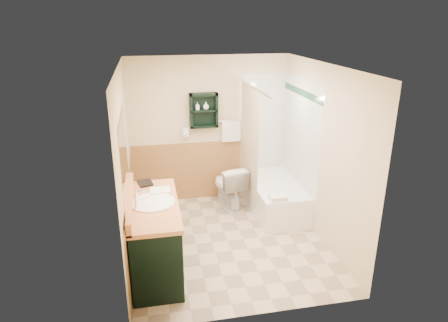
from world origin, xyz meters
The scene contains 25 objects.
floor centered at (0.00, 0.00, 0.00)m, with size 3.00×3.00×0.00m, color beige.
back_wall centered at (0.00, 1.52, 1.20)m, with size 2.60×0.04×2.40m, color beige.
left_wall centered at (-1.32, 0.00, 1.20)m, with size 0.04×3.00×2.40m, color beige.
right_wall centered at (1.32, 0.00, 1.20)m, with size 0.04×3.00×2.40m, color beige.
ceiling centered at (0.00, 0.00, 2.42)m, with size 2.60×3.00×0.04m, color white.
wainscot_left centered at (-1.29, 0.00, 0.50)m, with size 2.98×2.98×1.00m, color #AC8345, non-canonical shape.
wainscot_back centered at (0.00, 1.49, 0.50)m, with size 2.58×2.58×1.00m, color #AC8345, non-canonical shape.
mirror_frame centered at (-1.27, -0.55, 1.50)m, with size 1.30×1.30×1.00m, color brown, non-canonical shape.
mirror_glass centered at (-1.27, -0.55, 1.50)m, with size 1.20×1.20×0.90m, color white, non-canonical shape.
tile_right centered at (1.28, 0.75, 1.05)m, with size 1.50×1.50×2.10m, color white, non-canonical shape.
tile_back centered at (1.03, 1.48, 1.05)m, with size 0.95×0.95×2.10m, color white, non-canonical shape.
tile_accent centered at (1.27, 0.75, 1.90)m, with size 1.50×1.50×0.10m, color #124223, non-canonical shape.
wall_shelf centered at (-0.10, 1.41, 1.55)m, with size 0.45×0.15×0.55m, color black.
hair_dryer centered at (-0.40, 1.43, 1.20)m, with size 0.10×0.24×0.18m, color white, non-canonical shape.
towel_bar centered at (0.35, 1.45, 1.35)m, with size 0.40×0.06×0.40m, color white, non-canonical shape.
curtain_rod centered at (0.53, 0.75, 2.00)m, with size 0.03×0.03×1.60m, color silver.
shower_curtain centered at (0.53, 0.92, 1.15)m, with size 1.05×1.05×1.70m, color beige, non-canonical shape.
vanity centered at (-0.99, -0.47, 0.45)m, with size 0.59×1.43×0.90m, color black.
bathtub centered at (0.93, 0.81, 0.24)m, with size 0.72×1.50×0.48m, color white.
toilet centered at (0.23, 1.05, 0.36)m, with size 0.41×0.73×0.72m, color white.
counter_towel centered at (-0.89, -0.19, 0.92)m, with size 0.25×0.19×0.04m, color white.
vanity_book centered at (-1.16, 0.10, 1.02)m, with size 0.18×0.02×0.24m, color black.
tub_towel centered at (0.77, 0.17, 0.52)m, with size 0.24×0.20×0.07m, color white.
soap_bottle_a centered at (-0.20, 1.40, 1.59)m, with size 0.05×0.12×0.06m, color white.
soap_bottle_b centered at (-0.06, 1.40, 1.61)m, with size 0.10×0.12×0.10m, color white.
Camera 1 is at (-1.00, -4.76, 2.95)m, focal length 32.00 mm.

